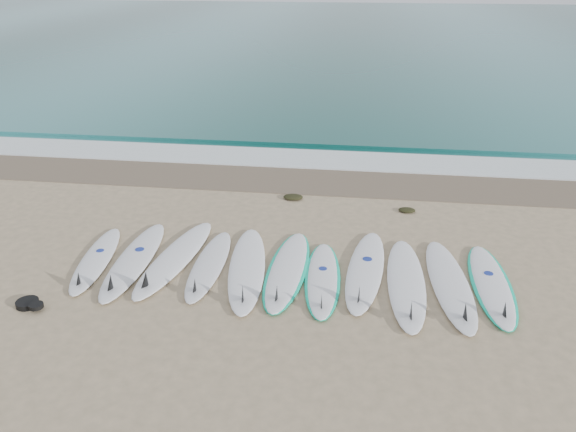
# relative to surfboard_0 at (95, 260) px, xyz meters

# --- Properties ---
(ground) EXTENTS (120.00, 120.00, 0.00)m
(ground) POSITION_rel_surfboard_0_xyz_m (3.13, 0.14, -0.05)
(ground) COLOR tan
(ocean) EXTENTS (120.00, 55.00, 0.03)m
(ocean) POSITION_rel_surfboard_0_xyz_m (3.13, 32.64, -0.04)
(ocean) COLOR #1B5E5B
(ocean) RESTS_ON ground
(wet_sand_band) EXTENTS (120.00, 1.80, 0.01)m
(wet_sand_band) POSITION_rel_surfboard_0_xyz_m (3.13, 4.24, -0.04)
(wet_sand_band) COLOR brown
(wet_sand_band) RESTS_ON ground
(foam_band) EXTENTS (120.00, 1.40, 0.04)m
(foam_band) POSITION_rel_surfboard_0_xyz_m (3.13, 5.64, -0.03)
(foam_band) COLOR silver
(foam_band) RESTS_ON ground
(wave_crest) EXTENTS (120.00, 1.00, 0.10)m
(wave_crest) POSITION_rel_surfboard_0_xyz_m (3.13, 7.14, -0.00)
(wave_crest) COLOR #1B5E5B
(wave_crest) RESTS_ON ground
(surfboard_0) EXTENTS (0.79, 2.34, 0.29)m
(surfboard_0) POSITION_rel_surfboard_0_xyz_m (0.00, 0.00, 0.00)
(surfboard_0) COLOR white
(surfboard_0) RESTS_ON ground
(surfboard_1) EXTENTS (0.65, 2.71, 0.34)m
(surfboard_1) POSITION_rel_surfboard_0_xyz_m (0.63, 0.05, 0.01)
(surfboard_1) COLOR white
(surfboard_1) RESTS_ON ground
(surfboard_2) EXTENTS (0.92, 2.81, 0.35)m
(surfboard_2) POSITION_rel_surfboard_0_xyz_m (1.27, 0.20, 0.01)
(surfboard_2) COLOR white
(surfboard_2) RESTS_ON ground
(surfboard_3) EXTENTS (0.53, 2.37, 0.30)m
(surfboard_3) POSITION_rel_surfboard_0_xyz_m (1.89, 0.07, 0.00)
(surfboard_3) COLOR silver
(surfboard_3) RESTS_ON ground
(surfboard_4) EXTENTS (0.96, 2.82, 0.35)m
(surfboard_4) POSITION_rel_surfboard_0_xyz_m (2.53, 0.03, 0.01)
(surfboard_4) COLOR white
(surfboard_4) RESTS_ON ground
(surfboard_5) EXTENTS (0.71, 2.62, 0.33)m
(surfboard_5) POSITION_rel_surfboard_0_xyz_m (3.17, 0.11, -0.00)
(surfboard_5) COLOR white
(surfboard_5) RESTS_ON ground
(surfboard_6) EXTENTS (0.68, 2.34, 0.29)m
(surfboard_6) POSITION_rel_surfboard_0_xyz_m (3.75, -0.08, -0.01)
(surfboard_6) COLOR white
(surfboard_6) RESTS_ON ground
(surfboard_7) EXTENTS (0.81, 2.72, 0.34)m
(surfboard_7) POSITION_rel_surfboard_0_xyz_m (4.40, 0.23, 0.01)
(surfboard_7) COLOR white
(surfboard_7) RESTS_ON ground
(surfboard_8) EXTENTS (0.57, 2.75, 0.35)m
(surfboard_8) POSITION_rel_surfboard_0_xyz_m (5.03, -0.07, 0.01)
(surfboard_8) COLOR white
(surfboard_8) RESTS_ON ground
(surfboard_9) EXTENTS (0.76, 2.77, 0.35)m
(surfboard_9) POSITION_rel_surfboard_0_xyz_m (5.69, -0.02, 0.01)
(surfboard_9) COLOR white
(surfboard_9) RESTS_ON ground
(surfboard_10) EXTENTS (0.61, 2.49, 0.32)m
(surfboard_10) POSITION_rel_surfboard_0_xyz_m (6.32, 0.08, -0.00)
(surfboard_10) COLOR white
(surfboard_10) RESTS_ON ground
(seaweed_near) EXTENTS (0.41, 0.32, 0.08)m
(seaweed_near) POSITION_rel_surfboard_0_xyz_m (2.89, 3.12, -0.01)
(seaweed_near) COLOR black
(seaweed_near) RESTS_ON ground
(seaweed_far) EXTENTS (0.33, 0.26, 0.06)m
(seaweed_far) POSITION_rel_surfboard_0_xyz_m (5.21, 2.78, -0.02)
(seaweed_far) COLOR black
(seaweed_far) RESTS_ON ground
(leash_coil) EXTENTS (0.46, 0.36, 0.11)m
(leash_coil) POSITION_rel_surfboard_0_xyz_m (-0.37, -1.33, -0.00)
(leash_coil) COLOR black
(leash_coil) RESTS_ON ground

